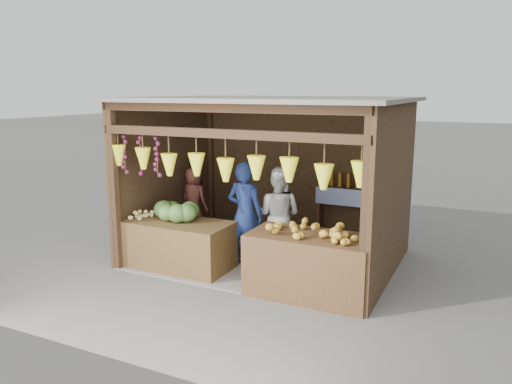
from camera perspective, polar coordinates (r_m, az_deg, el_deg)
ground at (r=8.41m, az=1.37°, el=-7.65°), size 80.00×80.00×0.00m
stall_structure at (r=7.99m, az=1.08°, el=3.64°), size 4.30×3.30×2.66m
back_shelf at (r=9.00m, az=10.91°, el=-0.79°), size 1.25×0.32×1.32m
counter_left at (r=8.01m, az=-8.85°, el=-5.96°), size 1.68×0.85×0.75m
counter_right at (r=6.90m, az=6.23°, el=-8.34°), size 1.69×0.85×0.86m
stool at (r=9.22m, az=-6.99°, el=-5.08°), size 0.30×0.30×0.28m
man_standing at (r=7.88m, az=-1.25°, el=-2.59°), size 0.62×0.42×1.68m
woman_standing at (r=8.05m, az=2.56°, el=-2.65°), size 0.79×0.63×1.58m
vendor_seated at (r=9.04m, az=-7.10°, el=-0.75°), size 0.63×0.48×1.15m
melon_pile at (r=7.99m, az=-9.25°, el=-2.02°), size 1.00×0.50×0.32m
tanfruit_pile at (r=8.19m, az=-12.97°, el=-2.52°), size 0.34×0.40×0.13m
mango_pile at (r=6.69m, az=6.42°, el=-4.14°), size 1.40×0.64×0.22m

